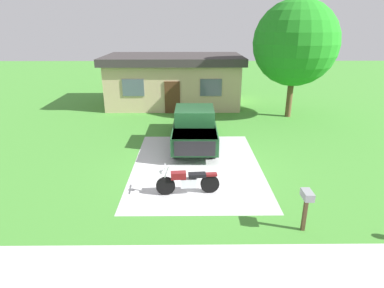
% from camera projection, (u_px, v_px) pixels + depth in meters
% --- Properties ---
extents(ground_plane, '(80.00, 80.00, 0.00)m').
position_uv_depth(ground_plane, '(197.00, 166.00, 13.41)').
color(ground_plane, '#448D33').
extents(driveway_pad, '(5.29, 7.42, 0.01)m').
position_uv_depth(driveway_pad, '(197.00, 166.00, 13.41)').
color(driveway_pad, '#BABABA').
rests_on(driveway_pad, ground).
extents(sidewalk_strip, '(36.00, 1.80, 0.01)m').
position_uv_depth(sidewalk_strip, '(202.00, 269.00, 7.80)').
color(sidewalk_strip, beige).
rests_on(sidewalk_strip, ground).
extents(motorcycle, '(2.21, 0.70, 1.09)m').
position_uv_depth(motorcycle, '(187.00, 181.00, 11.09)').
color(motorcycle, black).
rests_on(motorcycle, ground).
extents(pickup_truck, '(2.06, 5.65, 1.90)m').
position_uv_depth(pickup_truck, '(194.00, 124.00, 15.70)').
color(pickup_truck, black).
rests_on(pickup_truck, ground).
extents(mailbox, '(0.26, 0.48, 1.26)m').
position_uv_depth(mailbox, '(307.00, 200.00, 8.93)').
color(mailbox, '#4C3823').
rests_on(mailbox, ground).
extents(shade_tree, '(5.03, 5.03, 7.02)m').
position_uv_depth(shade_tree, '(295.00, 43.00, 19.00)').
color(shade_tree, brown).
rests_on(shade_tree, ground).
extents(neighbor_house, '(9.60, 5.60, 3.50)m').
position_uv_depth(neighbor_house, '(174.00, 80.00, 23.04)').
color(neighbor_house, tan).
rests_on(neighbor_house, ground).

